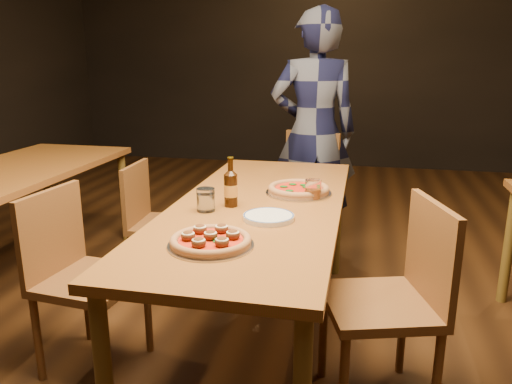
% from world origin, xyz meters
% --- Properties ---
extents(ground, '(9.00, 9.00, 0.00)m').
position_xyz_m(ground, '(0.00, 0.00, 0.00)').
color(ground, black).
extents(table_main, '(0.80, 2.00, 0.75)m').
position_xyz_m(table_main, '(0.00, 0.00, 0.68)').
color(table_main, brown).
rests_on(table_main, ground).
extents(chair_main_nw, '(0.46, 0.46, 0.90)m').
position_xyz_m(chair_main_nw, '(-0.71, -0.37, 0.45)').
color(chair_main_nw, brown).
rests_on(chair_main_nw, ground).
extents(chair_main_sw, '(0.41, 0.41, 0.83)m').
position_xyz_m(chair_main_sw, '(-0.72, 0.53, 0.42)').
color(chair_main_sw, brown).
rests_on(chair_main_sw, ground).
extents(chair_main_e, '(0.54, 0.54, 0.93)m').
position_xyz_m(chair_main_e, '(0.58, -0.35, 0.46)').
color(chair_main_e, brown).
rests_on(chair_main_e, ground).
extents(chair_end, '(0.54, 0.54, 0.93)m').
position_xyz_m(chair_end, '(0.05, 1.30, 0.47)').
color(chair_end, brown).
rests_on(chair_end, ground).
extents(pizza_meatball, '(0.33, 0.33, 0.06)m').
position_xyz_m(pizza_meatball, '(-0.06, -0.59, 0.77)').
color(pizza_meatball, '#B7B7BF').
rests_on(pizza_meatball, table_main).
extents(pizza_margherita, '(0.34, 0.34, 0.04)m').
position_xyz_m(pizza_margherita, '(0.17, 0.22, 0.77)').
color(pizza_margherita, '#B7B7BF').
rests_on(pizza_margherita, table_main).
extents(plate_stack, '(0.22, 0.22, 0.02)m').
position_xyz_m(plate_stack, '(0.10, -0.24, 0.76)').
color(plate_stack, white).
rests_on(plate_stack, table_main).
extents(beer_bottle, '(0.07, 0.07, 0.23)m').
position_xyz_m(beer_bottle, '(-0.12, -0.07, 0.83)').
color(beer_bottle, black).
rests_on(beer_bottle, table_main).
extents(water_glass, '(0.09, 0.09, 0.11)m').
position_xyz_m(water_glass, '(-0.21, -0.17, 0.80)').
color(water_glass, white).
rests_on(water_glass, table_main).
extents(amber_glass, '(0.08, 0.08, 0.10)m').
position_xyz_m(amber_glass, '(0.25, 0.13, 0.80)').
color(amber_glass, '#A94B13').
rests_on(amber_glass, table_main).
extents(diner, '(0.73, 0.57, 1.78)m').
position_xyz_m(diner, '(0.12, 1.43, 0.89)').
color(diner, black).
rests_on(diner, ground).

